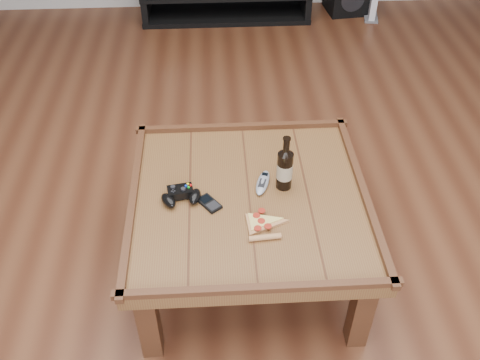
{
  "coord_description": "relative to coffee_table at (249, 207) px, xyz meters",
  "views": [
    {
      "loc": [
        -0.13,
        -1.63,
        2.0
      ],
      "look_at": [
        -0.04,
        0.03,
        0.52
      ],
      "focal_mm": 40.0,
      "sensor_mm": 36.0,
      "label": 1
    }
  ],
  "objects": [
    {
      "name": "ground",
      "position": [
        0.0,
        0.0,
        -0.39
      ],
      "size": [
        6.0,
        6.0,
        0.0
      ],
      "primitive_type": "plane",
      "color": "#4D2616",
      "rests_on": "ground"
    },
    {
      "name": "game_controller",
      "position": [
        -0.28,
        -0.0,
        0.08
      ],
      "size": [
        0.18,
        0.14,
        0.05
      ],
      "rotation": [
        0.0,
        0.0,
        0.17
      ],
      "color": "black",
      "rests_on": "coffee_table"
    },
    {
      "name": "coffee_table",
      "position": [
        0.0,
        0.0,
        0.0
      ],
      "size": [
        1.03,
        1.03,
        0.48
      ],
      "color": "brown",
      "rests_on": "ground"
    },
    {
      "name": "beer_bottle",
      "position": [
        0.15,
        0.06,
        0.16
      ],
      "size": [
        0.07,
        0.07,
        0.26
      ],
      "color": "black",
      "rests_on": "coffee_table"
    },
    {
      "name": "game_console",
      "position": [
        1.23,
        2.63,
        -0.28
      ],
      "size": [
        0.15,
        0.22,
        0.25
      ],
      "rotation": [
        0.0,
        0.0,
        -0.18
      ],
      "color": "slate",
      "rests_on": "ground"
    },
    {
      "name": "pizza_slice",
      "position": [
        0.04,
        -0.17,
        0.07
      ],
      "size": [
        0.16,
        0.24,
        0.02
      ],
      "rotation": [
        0.0,
        0.0,
        0.08
      ],
      "color": "tan",
      "rests_on": "coffee_table"
    },
    {
      "name": "smartphone",
      "position": [
        -0.17,
        -0.04,
        0.07
      ],
      "size": [
        0.11,
        0.12,
        0.01
      ],
      "rotation": [
        0.0,
        0.0,
        0.64
      ],
      "color": "black",
      "rests_on": "coffee_table"
    },
    {
      "name": "remote_control",
      "position": [
        0.06,
        0.07,
        0.07
      ],
      "size": [
        0.09,
        0.17,
        0.02
      ],
      "rotation": [
        0.0,
        0.0,
        -0.29
      ],
      "color": "gray",
      "rests_on": "coffee_table"
    }
  ]
}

